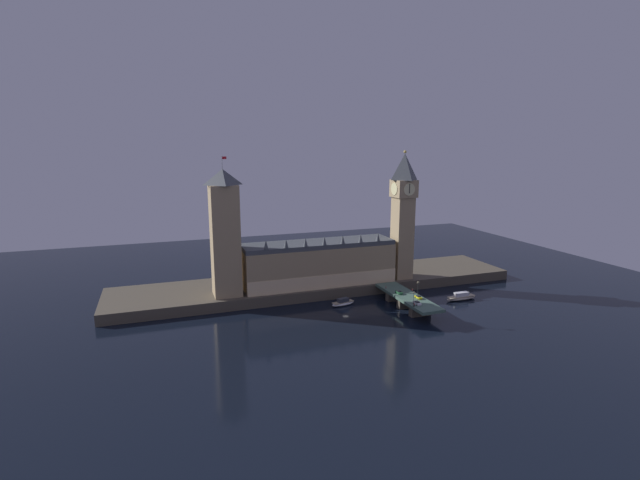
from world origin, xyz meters
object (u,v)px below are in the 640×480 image
Objects in this scene: pedestrian_far_rail at (386,288)px; boat_upstream at (343,303)px; clock_tower at (403,212)px; pedestrian_mid_walk at (412,290)px; car_southbound_lead at (418,297)px; car_northbound_trail at (417,303)px; victoria_tower at (225,233)px; street_lamp_near at (414,297)px; pedestrian_near_rail at (414,305)px; street_lamp_mid at (418,286)px; car_northbound_lead at (399,292)px; boat_downstream at (461,297)px.

pedestrian_far_rail is 0.12× the size of boat_upstream.
pedestrian_far_rail is at bearing -1.79° from boat_upstream.
pedestrian_mid_walk is at bearing -107.60° from clock_tower.
car_southbound_lead is at bearing -106.88° from clock_tower.
pedestrian_far_rail reaches higher than car_northbound_trail.
street_lamp_near is (76.03, -47.76, -25.51)m from victoria_tower.
pedestrian_near_rail is 21.66m from pedestrian_mid_walk.
boat_upstream is (-33.77, 13.38, -8.84)m from street_lamp_mid.
street_lamp_mid is (8.14, -3.93, 3.38)m from car_northbound_lead.
pedestrian_near_rail is at bearing -50.74° from boat_upstream.
pedestrian_far_rail is at bearing 130.24° from street_lamp_mid.
pedestrian_far_rail reaches higher than boat_downstream.
pedestrian_near_rail reaches higher than car_northbound_trail.
pedestrian_near_rail is at bearing -90.00° from pedestrian_far_rail.
street_lamp_mid is (11.12, 14.72, -0.36)m from street_lamp_near.
car_northbound_lead is at bearing 174.61° from boat_downstream.
victoria_tower is 5.11× the size of boat_upstream.
pedestrian_near_rail is at bearing -129.65° from car_southbound_lead.
car_northbound_lead reaches higher than car_southbound_lead.
boat_downstream is at bearing -11.97° from boat_upstream.
street_lamp_mid is 0.38× the size of boat_downstream.
victoria_tower reaches higher than street_lamp_near.
car_southbound_lead is 19.74m from pedestrian_far_rail.
pedestrian_near_rail reaches higher than car_southbound_lead.
boat_downstream is at bearing -59.74° from clock_tower.
clock_tower is at bearing 73.12° from car_southbound_lead.
boat_upstream is 0.77× the size of boat_downstream.
pedestrian_mid_walk is at bearing 60.50° from street_lamp_near.
car_southbound_lead is 12.13m from pedestrian_near_rail.
street_lamp_mid is (0.40, -4.22, 3.26)m from pedestrian_mid_walk.
street_lamp_mid reaches higher than pedestrian_mid_walk.
street_lamp_near is at bearing -157.47° from boat_downstream.
street_lamp_mid is at bearing -49.76° from pedestrian_far_rail.
car_northbound_lead is 0.61× the size of street_lamp_near.
pedestrian_mid_walk is 13.33m from pedestrian_far_rail.
pedestrian_far_rail is at bearing 106.45° from car_northbound_lead.
boat_downstream is (26.05, 0.70, -8.68)m from street_lamp_mid.
car_northbound_lead reaches higher than boat_downstream.
victoria_tower is 94.78m from pedestrian_near_rail.
car_northbound_lead is at bearing -177.83° from pedestrian_mid_walk.
clock_tower is 1.03× the size of victoria_tower.
pedestrian_far_rail is at bearing 95.76° from car_northbound_trail.
car_northbound_lead is 10.74m from car_southbound_lead.
pedestrian_far_rail is at bearing 89.16° from street_lamp_near.
clock_tower is 9.74× the size of street_lamp_near.
car_southbound_lead is at bearing 55.16° from car_northbound_trail.
street_lamp_mid is at bearing -21.61° from boat_upstream.
car_northbound_lead is (79.01, -29.12, -29.25)m from victoria_tower.
pedestrian_far_rail is (76.43, -20.38, -29.14)m from victoria_tower.
street_lamp_near is at bearing -148.67° from car_northbound_trail.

